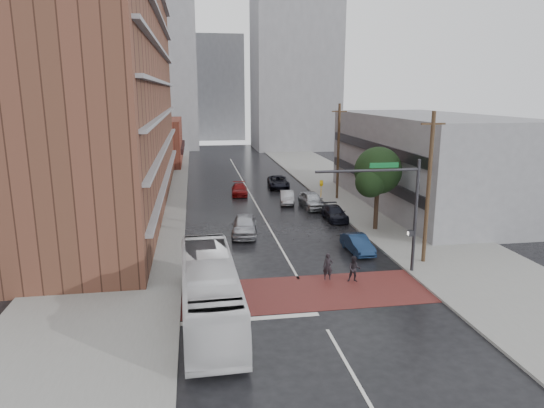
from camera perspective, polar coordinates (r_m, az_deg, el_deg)
ground at (r=27.65m, az=4.27°, el=-10.75°), size 160.00×160.00×0.00m
crosswalk at (r=28.10m, az=4.03°, el=-10.32°), size 14.00×5.00×0.02m
sidewalk_west at (r=51.11m, az=-15.08°, el=0.09°), size 9.00×90.00×0.15m
sidewalk_east at (r=53.74m, az=10.09°, el=0.96°), size 9.00×90.00×0.15m
apartment_block at (r=49.33m, az=-19.18°, el=15.68°), size 10.00×44.00×28.00m
storefront_west at (r=79.19m, az=-13.53°, el=7.15°), size 8.00×16.00×7.00m
building_east at (r=50.38m, az=17.56°, el=4.87°), size 11.00×26.00×9.00m
distant_tower_west at (r=103.02m, az=-14.08°, el=15.37°), size 18.00×16.00×32.00m
distant_tower_east at (r=98.88m, az=2.68°, el=17.01°), size 16.00×14.00×36.00m
distant_tower_center at (r=119.74m, az=-6.43°, el=13.38°), size 12.00×10.00×24.00m
street_tree at (r=39.91m, az=12.36°, el=3.51°), size 4.20×4.10×6.90m
signal_mast at (r=30.25m, az=14.16°, el=0.42°), size 6.50×0.30×7.20m
utility_pole_near at (r=32.75m, az=17.93°, el=1.85°), size 1.60×0.26×10.00m
utility_pole_far at (r=51.15m, az=7.81°, el=6.19°), size 1.60×0.26×10.00m
transit_bus at (r=24.52m, az=-7.34°, el=-10.07°), size 2.90×11.24×3.11m
pedestrian_a at (r=29.74m, az=6.60°, el=-7.33°), size 0.66×0.49×1.65m
pedestrian_b at (r=29.63m, az=9.65°, el=-7.57°), size 0.91×0.78×1.60m
car_travel_a at (r=38.56m, az=-3.26°, el=-2.50°), size 2.58×5.02×1.63m
car_travel_b at (r=49.45m, az=1.78°, el=0.78°), size 1.91×4.06×1.29m
car_travel_c at (r=53.74m, az=-3.85°, el=1.72°), size 1.99×4.32×1.22m
suv_travel at (r=57.66m, az=0.74°, el=2.62°), size 2.70×5.23×1.41m
car_parked_near at (r=35.00m, az=10.02°, el=-4.64°), size 1.54×3.88×1.25m
car_parked_mid at (r=43.56m, az=7.38°, el=-1.06°), size 1.73×4.20×1.22m
car_parked_far at (r=47.65m, az=4.69°, el=0.47°), size 2.12×4.77×1.60m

